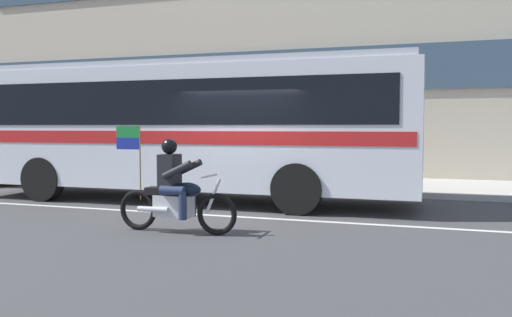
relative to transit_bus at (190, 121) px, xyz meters
name	(u,v)px	position (x,y,z in m)	size (l,w,h in m)	color
ground_plane	(239,212)	(1.67, -1.19, -1.88)	(60.00, 60.00, 0.00)	#3D3D3F
sidewalk_curb	(297,183)	(1.67, 3.91, -1.81)	(28.00, 3.80, 0.15)	#B7B2A8
lane_center_stripe	(228,216)	(1.67, -1.79, -1.88)	(26.60, 0.14, 0.01)	silver
office_building_facade	(314,24)	(1.67, 6.19, 3.29)	(28.00, 0.89, 10.33)	#B2A893
transit_bus	(190,121)	(0.00, 0.00, 0.00)	(10.58, 2.65, 3.22)	silver
motorcycle_with_rider	(175,193)	(1.40, -3.54, -1.22)	(2.20, 0.64, 1.78)	black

